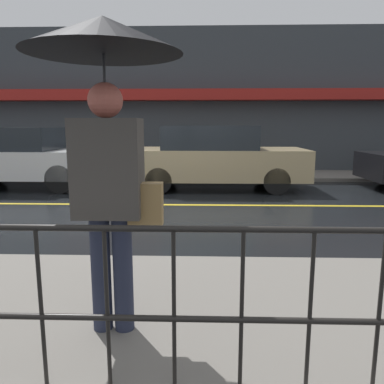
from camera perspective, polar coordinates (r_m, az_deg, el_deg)
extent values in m
plane|color=black|center=(7.66, -3.63, -1.97)|extent=(80.00, 80.00, 0.00)
cube|color=slate|center=(3.37, -11.33, -17.37)|extent=(28.00, 2.45, 0.10)
cube|color=slate|center=(11.97, -1.65, 2.63)|extent=(28.00, 2.11, 0.10)
cube|color=gold|center=(7.66, -3.63, -1.94)|extent=(25.20, 0.12, 0.01)
cube|color=#383D42|center=(13.10, -1.38, 13.60)|extent=(28.00, 0.30, 4.82)
cube|color=maroon|center=(12.69, -1.49, 14.58)|extent=(16.80, 0.55, 0.35)
cylinder|color=black|center=(2.13, -18.19, -5.23)|extent=(12.00, 0.04, 0.04)
cylinder|color=black|center=(2.32, -17.45, -17.72)|extent=(12.00, 0.04, 0.04)
cylinder|color=black|center=(2.36, -21.99, -16.17)|extent=(0.02, 0.02, 0.94)
cylinder|color=black|center=(2.24, -12.79, -17.10)|extent=(0.02, 0.02, 0.94)
cylinder|color=black|center=(2.19, -2.75, -17.64)|extent=(0.02, 0.02, 0.94)
cylinder|color=black|center=(2.19, 7.56, -17.66)|extent=(0.02, 0.02, 0.94)
cylinder|color=black|center=(2.26, 17.53, -17.17)|extent=(0.02, 0.02, 0.94)
cylinder|color=black|center=(2.38, 26.61, -16.29)|extent=(0.02, 0.02, 0.94)
cylinder|color=#23283D|center=(2.86, -13.68, -11.97)|extent=(0.14, 0.14, 0.86)
cylinder|color=#23283D|center=(2.82, -10.46, -12.15)|extent=(0.14, 0.14, 0.86)
cube|color=#47423D|center=(2.65, -12.68, 3.54)|extent=(0.46, 0.28, 0.68)
sphere|color=#D16655|center=(2.64, -13.07, 13.45)|extent=(0.24, 0.24, 0.24)
cylinder|color=#262628|center=(2.64, -13.00, 11.72)|extent=(0.02, 0.02, 0.76)
cone|color=black|center=(2.70, -13.45, 22.29)|extent=(1.05, 1.05, 0.24)
cube|color=#9E7A47|center=(2.64, -7.09, -1.82)|extent=(0.24, 0.12, 0.30)
cube|color=silver|center=(10.72, -24.37, 4.02)|extent=(4.14, 1.90, 0.69)
cube|color=#1E2328|center=(10.75, -25.41, 7.35)|extent=(2.16, 1.75, 0.57)
cylinder|color=black|center=(11.04, -16.33, 3.12)|extent=(0.68, 0.22, 0.68)
cylinder|color=black|center=(9.47, -19.47, 1.86)|extent=(0.68, 0.22, 0.68)
cube|color=tan|center=(9.63, 3.72, 4.36)|extent=(4.47, 1.89, 0.75)
cube|color=#1E2328|center=(9.58, 2.69, 8.33)|extent=(2.32, 1.74, 0.58)
cylinder|color=black|center=(10.62, 11.05, 2.94)|extent=(0.63, 0.22, 0.63)
cylinder|color=black|center=(9.00, 12.72, 1.62)|extent=(0.63, 0.22, 0.63)
cylinder|color=black|center=(10.54, -4.00, 3.04)|extent=(0.63, 0.22, 0.63)
cylinder|color=black|center=(8.90, -5.08, 1.74)|extent=(0.63, 0.22, 0.63)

